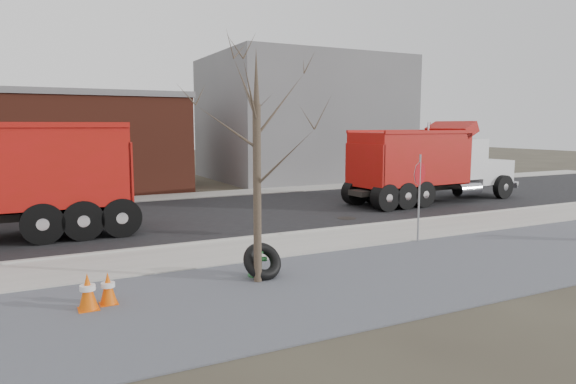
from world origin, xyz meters
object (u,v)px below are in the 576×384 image
stop_sign (419,183)px  dump_truck_red_a (429,162)px  fire_hydrant (257,261)px  truck_tire (262,261)px

stop_sign → dump_truck_red_a: 8.64m
dump_truck_red_a → fire_hydrant: bearing=-152.0°
truck_tire → dump_truck_red_a: dump_truck_red_a is taller
stop_sign → dump_truck_red_a: (5.98, 6.24, 0.04)m
truck_tire → stop_sign: size_ratio=0.37×
fire_hydrant → stop_sign: (5.79, 1.10, 1.45)m
truck_tire → stop_sign: (5.73, 1.28, 1.42)m
fire_hydrant → truck_tire: size_ratio=0.84×
dump_truck_red_a → stop_sign: bearing=-137.7°
truck_tire → dump_truck_red_a: 13.99m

